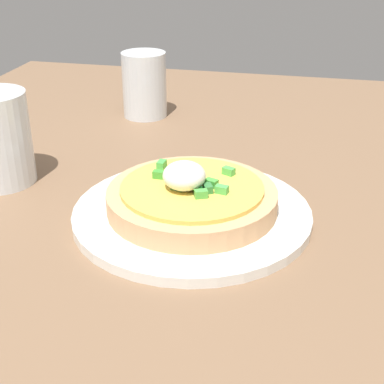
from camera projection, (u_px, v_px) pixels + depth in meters
The scene contains 4 objects.
dining_table at pixel (100, 242), 57.61cm from camera, with size 129.70×81.71×2.94cm, color #7F6045.
plate at pixel (192, 213), 58.92cm from camera, with size 25.08×25.08×1.09cm, color white.
pizza at pixel (192, 197), 57.98cm from camera, with size 17.80×17.80×5.56cm.
cup_far at pixel (144, 86), 86.87cm from camera, with size 6.85×6.85×10.00cm.
Camera 1 is at (-45.83, -20.10, 31.99)cm, focal length 52.19 mm.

